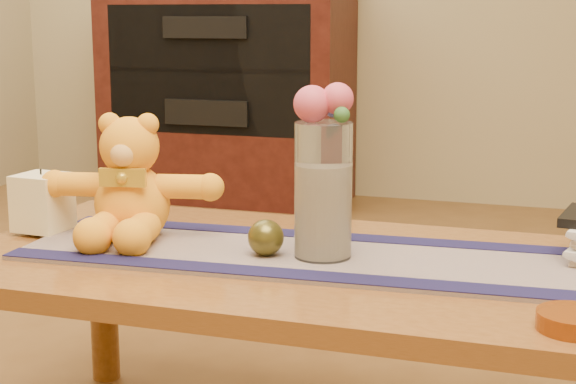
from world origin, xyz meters
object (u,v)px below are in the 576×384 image
(teddy_bear, at_px, (131,179))
(pillar_candle, at_px, (42,202))
(bronze_ball, at_px, (266,238))
(amber_dish, at_px, (575,321))
(book_bottom, at_px, (575,252))
(glass_vase, at_px, (323,191))

(teddy_bear, height_order, pillar_candle, teddy_bear)
(bronze_ball, xyz_separation_m, amber_dish, (0.57, -0.22, -0.03))
(book_bottom, xyz_separation_m, amber_dish, (0.01, -0.43, 0.00))
(pillar_candle, bearing_deg, bronze_ball, -4.64)
(pillar_candle, xyz_separation_m, bronze_ball, (0.53, -0.04, -0.03))
(pillar_candle, height_order, book_bottom, pillar_candle)
(pillar_candle, bearing_deg, book_bottom, 8.51)
(teddy_bear, xyz_separation_m, pillar_candle, (-0.21, -0.01, -0.06))
(bronze_ball, relative_size, amber_dish, 0.61)
(book_bottom, bearing_deg, pillar_candle, -165.93)
(teddy_bear, height_order, book_bottom, teddy_bear)
(glass_vase, relative_size, amber_dish, 2.25)
(book_bottom, bearing_deg, amber_dish, -83.73)
(glass_vase, height_order, book_bottom, glass_vase)
(glass_vase, bearing_deg, pillar_candle, 178.41)
(teddy_bear, height_order, amber_dish, teddy_bear)
(bronze_ball, bearing_deg, pillar_candle, 175.36)
(amber_dish, bearing_deg, bronze_ball, 158.99)
(glass_vase, xyz_separation_m, amber_dish, (0.47, -0.25, -0.12))
(teddy_bear, distance_m, glass_vase, 0.43)
(glass_vase, height_order, bronze_ball, glass_vase)
(amber_dish, bearing_deg, glass_vase, 152.23)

